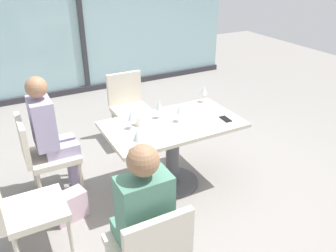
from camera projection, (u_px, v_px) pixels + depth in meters
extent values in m
plane|color=gray|center=(172.00, 183.00, 3.77)|extent=(12.00, 12.00, 0.00)
cube|color=#92B7BC|center=(80.00, 13.00, 5.68)|extent=(5.57, 0.03, 2.70)
cube|color=#2D2D33|center=(80.00, 13.00, 5.66)|extent=(0.08, 0.06, 2.70)
cube|color=#2D2D33|center=(88.00, 88.00, 6.25)|extent=(5.57, 0.10, 0.10)
cube|color=#BCB29E|center=(173.00, 124.00, 3.45)|extent=(1.36, 0.78, 0.04)
cylinder|color=#4C4C51|center=(172.00, 156.00, 3.61)|extent=(0.14, 0.14, 0.69)
cylinder|color=#4C4C51|center=(172.00, 182.00, 3.77)|extent=(0.56, 0.56, 0.02)
cube|color=beige|center=(144.00, 247.00, 2.40)|extent=(0.46, 0.46, 0.06)
cube|color=beige|center=(159.00, 246.00, 2.09)|extent=(0.46, 0.05, 0.42)
cylinder|color=beige|center=(157.00, 242.00, 2.74)|extent=(0.04, 0.04, 0.39)
cube|color=beige|center=(54.00, 156.00, 3.48)|extent=(0.46, 0.46, 0.06)
cube|color=beige|center=(23.00, 141.00, 3.26)|extent=(0.05, 0.46, 0.42)
cylinder|color=beige|center=(82.00, 179.00, 3.50)|extent=(0.04, 0.04, 0.39)
cylinder|color=beige|center=(72.00, 160.00, 3.82)|extent=(0.04, 0.04, 0.39)
cylinder|color=beige|center=(41.00, 190.00, 3.34)|extent=(0.04, 0.04, 0.39)
cylinder|color=beige|center=(34.00, 170.00, 3.65)|extent=(0.04, 0.04, 0.39)
cube|color=beige|center=(36.00, 209.00, 2.75)|extent=(0.46, 0.46, 0.06)
cylinder|color=beige|center=(71.00, 238.00, 2.78)|extent=(0.04, 0.04, 0.39)
cylinder|color=beige|center=(60.00, 209.00, 3.09)|extent=(0.04, 0.04, 0.39)
cylinder|color=beige|center=(12.00, 224.00, 2.93)|extent=(0.04, 0.04, 0.39)
cube|color=beige|center=(133.00, 112.00, 4.42)|extent=(0.46, 0.46, 0.06)
cube|color=beige|center=(124.00, 88.00, 4.51)|extent=(0.46, 0.05, 0.42)
cylinder|color=beige|center=(125.00, 137.00, 4.28)|extent=(0.04, 0.04, 0.39)
cylinder|color=beige|center=(154.00, 130.00, 4.45)|extent=(0.04, 0.04, 0.39)
cylinder|color=beige|center=(114.00, 125.00, 4.60)|extent=(0.04, 0.04, 0.39)
cylinder|color=beige|center=(141.00, 119.00, 4.77)|extent=(0.04, 0.04, 0.39)
cylinder|color=#4C7F6B|center=(146.00, 246.00, 2.66)|extent=(0.11, 0.11, 0.45)
cube|color=#4C7F6B|center=(150.00, 226.00, 2.46)|extent=(0.13, 0.32, 0.11)
cube|color=#4C7F6B|center=(126.00, 235.00, 2.39)|extent=(0.13, 0.32, 0.11)
cube|color=#4C7F6B|center=(145.00, 209.00, 2.19)|extent=(0.34, 0.20, 0.48)
sphere|color=#936B4C|center=(143.00, 161.00, 2.03)|extent=(0.20, 0.20, 0.20)
cylinder|color=#9E93B7|center=(76.00, 172.00, 3.57)|extent=(0.11, 0.11, 0.45)
cube|color=#9E93B7|center=(63.00, 150.00, 3.40)|extent=(0.32, 0.13, 0.11)
cylinder|color=#9E93B7|center=(72.00, 163.00, 3.71)|extent=(0.11, 0.11, 0.45)
cube|color=#9E93B7|center=(59.00, 143.00, 3.54)|extent=(0.32, 0.13, 0.11)
cube|color=#9E93B7|center=(43.00, 123.00, 3.28)|extent=(0.20, 0.34, 0.48)
sphere|color=#936B4C|center=(36.00, 87.00, 3.12)|extent=(0.20, 0.20, 0.20)
cylinder|color=silver|center=(138.00, 149.00, 2.98)|extent=(0.06, 0.06, 0.00)
cylinder|color=silver|center=(137.00, 145.00, 2.96)|extent=(0.01, 0.01, 0.08)
cone|color=silver|center=(137.00, 136.00, 2.92)|extent=(0.07, 0.07, 0.09)
cylinder|color=silver|center=(159.00, 118.00, 3.55)|extent=(0.06, 0.06, 0.00)
cylinder|color=silver|center=(159.00, 114.00, 3.53)|extent=(0.01, 0.01, 0.08)
cone|color=silver|center=(159.00, 105.00, 3.48)|extent=(0.07, 0.07, 0.09)
cylinder|color=silver|center=(132.00, 128.00, 3.33)|extent=(0.06, 0.06, 0.00)
cylinder|color=silver|center=(132.00, 124.00, 3.31)|extent=(0.01, 0.01, 0.08)
cone|color=silver|center=(131.00, 115.00, 3.27)|extent=(0.07, 0.07, 0.09)
cylinder|color=silver|center=(180.00, 121.00, 3.47)|extent=(0.06, 0.06, 0.00)
cylinder|color=silver|center=(180.00, 117.00, 3.45)|extent=(0.01, 0.01, 0.08)
cone|color=silver|center=(180.00, 109.00, 3.41)|extent=(0.07, 0.07, 0.09)
cylinder|color=silver|center=(203.00, 101.00, 3.93)|extent=(0.06, 0.06, 0.00)
cylinder|color=silver|center=(204.00, 98.00, 3.91)|extent=(0.01, 0.01, 0.08)
cone|color=silver|center=(204.00, 90.00, 3.87)|extent=(0.07, 0.07, 0.09)
cylinder|color=white|center=(139.00, 121.00, 3.38)|extent=(0.08, 0.08, 0.09)
cube|color=black|center=(225.00, 119.00, 3.51)|extent=(0.08, 0.15, 0.01)
cube|color=beige|center=(70.00, 206.00, 3.21)|extent=(0.33, 0.23, 0.28)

